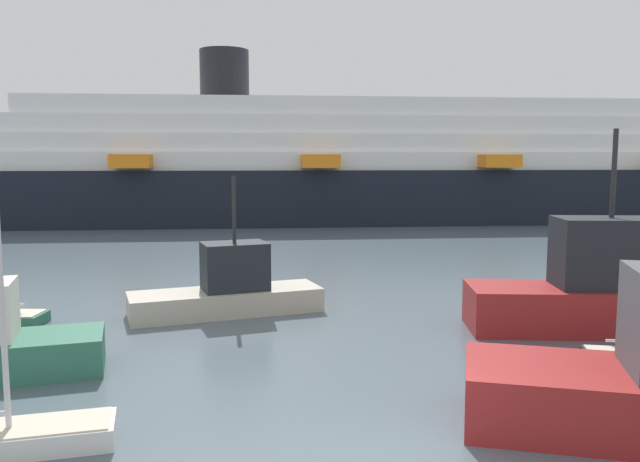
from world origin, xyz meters
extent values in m
cube|color=#BCB29E|center=(-4.12, 12.71, 0.46)|extent=(7.67, 3.99, 0.92)
cube|color=#1E2328|center=(-3.77, 12.81, 1.84)|extent=(2.79, 2.25, 1.84)
cylinder|color=#262626|center=(-3.77, 12.81, 4.04)|extent=(0.15, 0.15, 2.57)
cube|color=maroon|center=(8.77, 8.85, 0.78)|extent=(8.97, 3.98, 1.55)
cube|color=#1E2328|center=(9.20, 8.79, 2.76)|extent=(3.90, 2.57, 2.42)
cylinder|color=#262626|center=(9.20, 8.79, 5.48)|extent=(0.17, 0.17, 3.03)
cube|color=black|center=(10.55, 48.60, 2.46)|extent=(89.56, 13.44, 4.92)
cube|color=white|center=(10.55, 48.60, 5.72)|extent=(82.39, 11.86, 1.61)
cube|color=white|center=(10.55, 48.60, 7.33)|extent=(77.45, 11.15, 1.61)
cube|color=white|center=(10.55, 48.60, 8.94)|extent=(72.51, 10.44, 1.61)
cube|color=white|center=(10.55, 48.60, 10.55)|extent=(67.56, 9.73, 1.61)
cube|color=orange|center=(-13.00, 42.33, 5.72)|extent=(3.25, 2.54, 1.13)
cube|color=orange|center=(2.65, 42.17, 5.72)|extent=(3.25, 2.54, 1.13)
cube|color=orange|center=(18.31, 42.01, 5.72)|extent=(3.25, 2.54, 1.13)
cylinder|color=black|center=(-5.55, 48.77, 13.59)|extent=(4.51, 4.51, 4.47)
camera|label=1|loc=(-3.01, -11.77, 6.03)|focal=35.75mm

